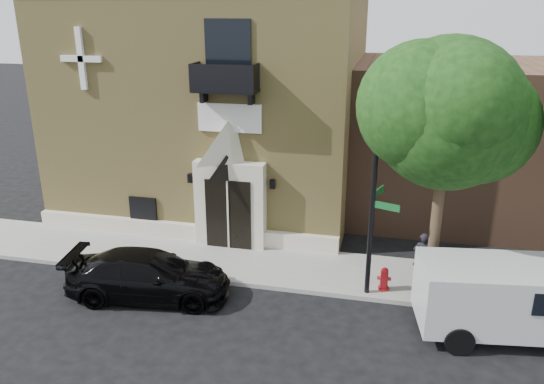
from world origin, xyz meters
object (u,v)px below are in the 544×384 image
Objects in this scene: dumpster at (455,279)px; black_sedan at (149,275)px; fire_hydrant at (384,279)px; cargo_van at (524,298)px; pedestrian_near at (422,257)px; street_sign at (373,206)px.

black_sedan is at bearing -174.93° from dumpster.
dumpster is at bearing 3.35° from fire_hydrant.
cargo_van is 3.45m from pedestrian_near.
cargo_van is 4.02m from fire_hydrant.
black_sedan is 3.02× the size of pedestrian_near.
black_sedan is 9.40m from dumpster.
cargo_van reaches higher than black_sedan.
fire_hydrant is at bearing 35.87° from pedestrian_near.
cargo_van is 3.12× the size of dumpster.
dumpster is (-1.57, 1.60, -0.48)m from cargo_van.
cargo_van is 3.24× the size of pedestrian_near.
fire_hydrant is (0.48, 0.28, -2.50)m from street_sign.
street_sign is 2.57m from fire_hydrant.
pedestrian_near is (-2.53, 2.34, -0.19)m from cargo_van.
cargo_van reaches higher than pedestrian_near.
dumpster is 1.04× the size of pedestrian_near.
street_sign reaches higher than cargo_van.
dumpster is at bearing 28.01° from street_sign.
street_sign is at bearing -149.43° from fire_hydrant.
street_sign is 3.31× the size of dumpster.
dumpster is at bearing -86.12° from black_sedan.
street_sign is at bearing -177.80° from dumpster.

